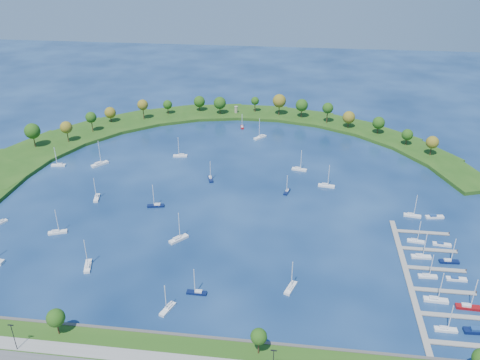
# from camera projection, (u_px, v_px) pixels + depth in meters

# --- Properties ---
(ground) EXTENTS (700.00, 700.00, 0.00)m
(ground) POSITION_uv_depth(u_px,v_px,m) (229.00, 191.00, 250.46)
(ground) COLOR #071C43
(ground) RESTS_ON ground
(breakwater) EXTENTS (286.74, 247.64, 2.00)m
(breakwater) POSITION_uv_depth(u_px,v_px,m) (165.00, 147.00, 298.29)
(breakwater) COLOR #204913
(breakwater) RESTS_ON ground
(breakwater_trees) EXTENTS (241.43, 88.18, 15.05)m
(breakwater_trees) POSITION_uv_depth(u_px,v_px,m) (230.00, 113.00, 324.06)
(breakwater_trees) COLOR #382314
(breakwater_trees) RESTS_ON breakwater
(harbor_tower) EXTENTS (2.60, 2.60, 4.74)m
(harbor_tower) POSITION_uv_depth(u_px,v_px,m) (236.00, 109.00, 350.41)
(harbor_tower) COLOR gray
(harbor_tower) RESTS_ON breakwater
(dock_system) EXTENTS (24.28, 82.00, 1.60)m
(dock_system) POSITION_uv_depth(u_px,v_px,m) (427.00, 279.00, 186.77)
(dock_system) COLOR gray
(dock_system) RESTS_ON ground
(moored_boat_0) EXTENTS (7.88, 8.68, 13.50)m
(moored_boat_0) POSITION_uv_depth(u_px,v_px,m) (260.00, 137.00, 313.34)
(moored_boat_0) COLOR white
(moored_boat_0) RESTS_ON ground
(moored_boat_1) EXTENTS (2.95, 6.74, 9.59)m
(moored_boat_1) POSITION_uv_depth(u_px,v_px,m) (242.00, 127.00, 330.09)
(moored_boat_1) COLOR maroon
(moored_boat_1) RESTS_ON ground
(moored_boat_2) EXTENTS (4.61, 7.88, 11.19)m
(moored_boat_2) POSITION_uv_depth(u_px,v_px,m) (168.00, 308.00, 171.50)
(moored_boat_2) COLOR white
(moored_boat_2) RESTS_ON ground
(moored_boat_4) EXTENTS (7.73, 8.44, 13.17)m
(moored_boat_4) POSITION_uv_depth(u_px,v_px,m) (178.00, 238.00, 210.16)
(moored_boat_4) COLOR white
(moored_boat_4) RESTS_ON ground
(moored_boat_6) EXTENTS (3.51, 6.95, 9.84)m
(moored_boat_6) POSITION_uv_depth(u_px,v_px,m) (287.00, 191.00, 248.47)
(moored_boat_6) COLOR #09143D
(moored_boat_6) RESTS_ON ground
(moored_boat_7) EXTENTS (8.39, 9.50, 14.61)m
(moored_boat_7) POSITION_uv_depth(u_px,v_px,m) (100.00, 164.00, 277.39)
(moored_boat_7) COLOR white
(moored_boat_7) RESTS_ON ground
(moored_boat_8) EXTENTS (3.98, 8.24, 11.68)m
(moored_boat_8) POSITION_uv_depth(u_px,v_px,m) (97.00, 197.00, 242.65)
(moored_boat_8) COLOR white
(moored_boat_8) RESTS_ON ground
(moored_boat_9) EXTENTS (8.45, 3.58, 12.04)m
(moored_boat_9) POSITION_uv_depth(u_px,v_px,m) (180.00, 155.00, 287.88)
(moored_boat_9) COLOR white
(moored_boat_9) RESTS_ON ground
(moored_boat_10) EXTENTS (8.71, 3.50, 12.45)m
(moored_boat_10) POSITION_uv_depth(u_px,v_px,m) (326.00, 185.00, 254.04)
(moored_boat_10) COLOR white
(moored_boat_10) RESTS_ON ground
(moored_boat_11) EXTENTS (4.65, 8.74, 12.38)m
(moored_boat_11) POSITION_uv_depth(u_px,v_px,m) (88.00, 265.00, 193.24)
(moored_boat_11) COLOR white
(moored_boat_11) RESTS_ON ground
(moored_boat_12) EXTENTS (4.85, 8.35, 11.86)m
(moored_boat_12) POSITION_uv_depth(u_px,v_px,m) (291.00, 287.00, 181.47)
(moored_boat_12) COLOR white
(moored_boat_12) RESTS_ON ground
(moored_boat_13) EXTENTS (8.24, 5.05, 11.74)m
(moored_boat_13) POSITION_uv_depth(u_px,v_px,m) (57.00, 231.00, 215.07)
(moored_boat_13) COLOR white
(moored_boat_13) RESTS_ON ground
(moored_boat_14) EXTENTS (4.35, 7.79, 11.04)m
(moored_boat_14) POSITION_uv_depth(u_px,v_px,m) (210.00, 178.00, 261.17)
(moored_boat_14) COLOR #09143D
(moored_boat_14) RESTS_ON ground
(moored_boat_15) EXTENTS (8.33, 3.86, 11.81)m
(moored_boat_15) POSITION_uv_depth(u_px,v_px,m) (156.00, 205.00, 235.73)
(moored_boat_15) COLOR #09143D
(moored_boat_15) RESTS_ON ground
(moored_boat_16) EXTENTS (8.08, 3.27, 11.53)m
(moored_boat_16) POSITION_uv_depth(u_px,v_px,m) (58.00, 165.00, 276.38)
(moored_boat_16) COLOR white
(moored_boat_16) RESTS_ON ground
(moored_boat_17) EXTENTS (7.46, 2.25, 10.90)m
(moored_boat_17) POSITION_uv_depth(u_px,v_px,m) (197.00, 292.00, 179.24)
(moored_boat_17) COLOR #09143D
(moored_boat_17) RESTS_ON ground
(moored_boat_18) EXTENTS (8.51, 3.87, 12.09)m
(moored_boat_18) POSITION_uv_depth(u_px,v_px,m) (299.00, 169.00, 271.52)
(moored_boat_18) COLOR white
(moored_boat_18) RESTS_ON ground
(docked_boat_0) EXTENTS (7.37, 2.09, 10.82)m
(docked_boat_0) POSITION_uv_depth(u_px,v_px,m) (446.00, 329.00, 162.64)
(docked_boat_0) COLOR white
(docked_boat_0) RESTS_ON ground
(docked_boat_1) EXTENTS (9.59, 3.06, 1.93)m
(docked_boat_1) POSITION_uv_depth(u_px,v_px,m) (478.00, 331.00, 162.00)
(docked_boat_1) COLOR #09143D
(docked_boat_1) RESTS_ON ground
(docked_boat_2) EXTENTS (8.61, 2.78, 12.51)m
(docked_boat_2) POSITION_uv_depth(u_px,v_px,m) (436.00, 299.00, 175.57)
(docked_boat_2) COLOR white
(docked_boat_2) RESTS_ON ground
(docked_boat_3) EXTENTS (8.71, 2.75, 12.67)m
(docked_boat_3) POSITION_uv_depth(u_px,v_px,m) (468.00, 306.00, 172.23)
(docked_boat_3) COLOR maroon
(docked_boat_3) RESTS_ON ground
(docked_boat_4) EXTENTS (7.18, 2.22, 10.46)m
(docked_boat_4) POSITION_uv_depth(u_px,v_px,m) (428.00, 276.00, 187.70)
(docked_boat_4) COLOR white
(docked_boat_4) RESTS_ON ground
(docked_boat_5) EXTENTS (7.55, 2.15, 1.54)m
(docked_boat_5) POSITION_uv_depth(u_px,v_px,m) (456.00, 279.00, 186.39)
(docked_boat_5) COLOR white
(docked_boat_5) RESTS_ON ground
(docked_boat_6) EXTENTS (7.98, 2.56, 11.59)m
(docked_boat_6) POSITION_uv_depth(u_px,v_px,m) (421.00, 256.00, 198.94)
(docked_boat_6) COLOR white
(docked_boat_6) RESTS_ON ground
(docked_boat_7) EXTENTS (7.82, 2.61, 11.33)m
(docked_boat_7) POSITION_uv_depth(u_px,v_px,m) (449.00, 261.00, 196.04)
(docked_boat_7) COLOR #09143D
(docked_boat_7) RESTS_ON ground
(docked_boat_8) EXTENTS (7.27, 2.91, 10.39)m
(docked_boat_8) POSITION_uv_depth(u_px,v_px,m) (416.00, 240.00, 208.93)
(docked_boat_8) COLOR white
(docked_boat_8) RESTS_ON ground
(docked_boat_9) EXTENTS (7.66, 2.86, 1.53)m
(docked_boat_9) POSITION_uv_depth(u_px,v_px,m) (442.00, 244.00, 206.95)
(docked_boat_9) COLOR white
(docked_boat_9) RESTS_ON ground
(docked_boat_10) EXTENTS (7.97, 3.35, 11.36)m
(docked_boat_10) POSITION_uv_depth(u_px,v_px,m) (412.00, 215.00, 227.61)
(docked_boat_10) COLOR white
(docked_boat_10) RESTS_ON ground
(docked_boat_11) EXTENTS (8.47, 3.54, 1.68)m
(docked_boat_11) POSITION_uv_depth(u_px,v_px,m) (434.00, 217.00, 226.63)
(docked_boat_11) COLOR white
(docked_boat_11) RESTS_ON ground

